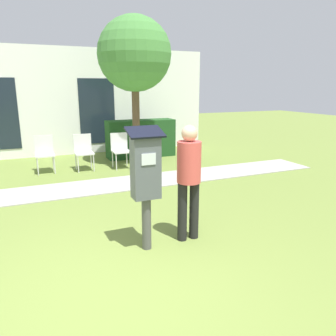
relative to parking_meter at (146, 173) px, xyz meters
name	(u,v)px	position (x,y,z in m)	size (l,w,h in m)	color
ground_plane	(114,294)	(-0.64, -0.79, -1.02)	(40.00, 40.00, 0.00)	olive
sidewalk	(69,190)	(-0.64, 2.95, -1.01)	(12.00, 1.10, 0.02)	#A3A099
building_facade	(49,102)	(-0.64, 6.78, 0.58)	(10.00, 0.26, 3.20)	white
parking_meter	(146,173)	(0.00, 0.00, 0.00)	(0.44, 0.31, 1.59)	#4C4C4C
person_standing	(189,174)	(0.62, 0.04, -0.09)	(0.32, 0.32, 1.58)	black
outdoor_chair_left	(44,151)	(-0.97, 4.71, -0.49)	(0.44, 0.44, 0.90)	silver
outdoor_chair_middle	(83,149)	(-0.05, 4.57, -0.49)	(0.44, 0.44, 0.90)	silver
outdoor_chair_right	(120,147)	(0.86, 4.43, -0.49)	(0.44, 0.44, 0.90)	silver
hedge_row	(141,138)	(1.78, 5.51, -0.47)	(2.02, 0.60, 1.10)	#1E471E
tree	(135,55)	(1.40, 4.73, 1.83)	(1.90, 1.90, 3.82)	brown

